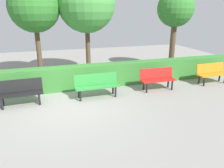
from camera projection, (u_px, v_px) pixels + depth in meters
ground_plane at (67, 107)px, 7.22m from camera, size 22.57×22.57×0.00m
bench_orange at (212, 73)px, 9.43m from camera, size 1.45×0.53×0.86m
bench_red at (157, 78)px, 8.66m from camera, size 1.41×0.47×0.86m
bench_green at (97, 84)px, 7.91m from camera, size 1.61×0.48×0.86m
bench_black at (20, 91)px, 7.23m from camera, size 1.46×0.53×0.86m
hedge_row at (90, 76)px, 8.95m from camera, size 18.57×0.60×0.93m
tree_near at (176, 10)px, 10.83m from camera, size 1.83×1.83×4.05m
tree_mid at (86, 4)px, 9.83m from camera, size 2.60×2.60×4.62m
tree_far at (34, 7)px, 9.35m from camera, size 2.21×2.21×4.30m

